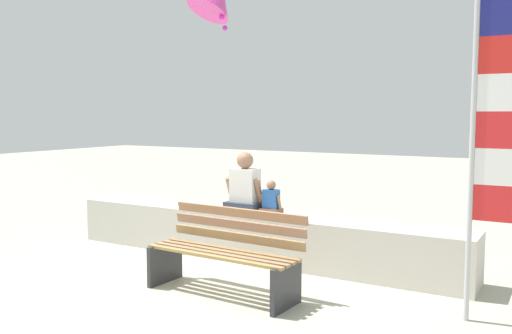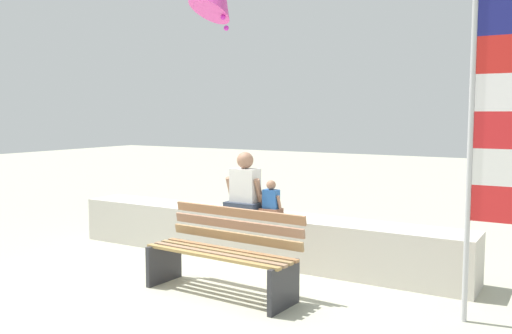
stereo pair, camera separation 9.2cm
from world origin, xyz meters
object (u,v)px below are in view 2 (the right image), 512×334
Objects in this scene: person_adult at (245,188)px; park_bench at (224,254)px; flag_banner at (488,112)px; person_child at (271,201)px.

park_bench is at bearing -66.51° from person_adult.
person_adult is at bearing 163.11° from flag_banner.
person_adult is 1.80× the size of person_child.
person_child is 0.14× the size of flag_banner.
park_bench is 2.95m from flag_banner.
person_child is at bearing 160.82° from flag_banner.
person_adult is 0.42m from person_child.
person_adult is 0.24× the size of flag_banner.
park_bench is at bearing -169.88° from flag_banner.
flag_banner is at bearing -16.89° from person_adult.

